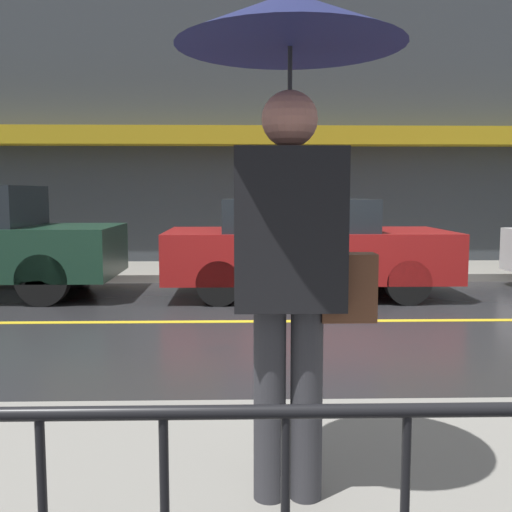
# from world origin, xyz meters

# --- Properties ---
(ground_plane) EXTENTS (80.00, 80.00, 0.00)m
(ground_plane) POSITION_xyz_m (0.00, 0.00, 0.00)
(ground_plane) COLOR #262628
(sidewalk_far) EXTENTS (28.00, 2.01, 0.13)m
(sidewalk_far) POSITION_xyz_m (0.00, 4.05, 0.07)
(sidewalk_far) COLOR gray
(sidewalk_far) RESTS_ON ground_plane
(lane_marking) EXTENTS (25.20, 0.12, 0.01)m
(lane_marking) POSITION_xyz_m (0.00, 0.00, 0.00)
(lane_marking) COLOR gold
(lane_marking) RESTS_ON ground_plane
(building_storefront) EXTENTS (28.00, 0.85, 6.06)m
(building_storefront) POSITION_xyz_m (0.00, 5.18, 3.01)
(building_storefront) COLOR #383D42
(building_storefront) RESTS_ON ground_plane
(pedestrian) EXTENTS (0.98, 0.98, 2.22)m
(pedestrian) POSITION_xyz_m (-0.64, -4.34, 1.80)
(pedestrian) COLOR #333338
(pedestrian) RESTS_ON sidewalk_near
(car_red) EXTENTS (4.12, 1.87, 1.42)m
(car_red) POSITION_xyz_m (0.09, 1.86, 0.73)
(car_red) COLOR maroon
(car_red) RESTS_ON ground_plane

